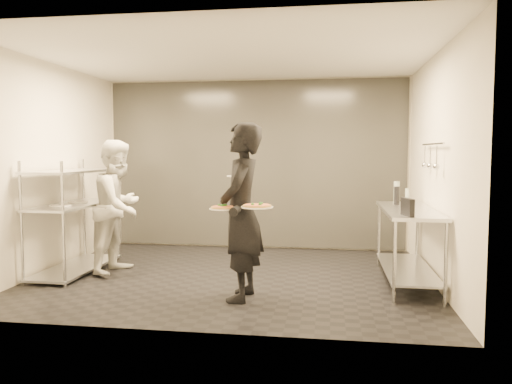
# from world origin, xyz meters

# --- Properties ---
(room_shell) EXTENTS (5.00, 4.00, 2.80)m
(room_shell) POSITION_xyz_m (0.00, 1.18, 1.40)
(room_shell) COLOR black
(room_shell) RESTS_ON ground
(pass_rack) EXTENTS (0.60, 1.60, 1.50)m
(pass_rack) POSITION_xyz_m (-2.15, -0.00, 0.77)
(pass_rack) COLOR #ADAFB4
(pass_rack) RESTS_ON ground
(prep_counter) EXTENTS (0.60, 1.80, 0.92)m
(prep_counter) POSITION_xyz_m (2.18, 0.00, 0.63)
(prep_counter) COLOR #ADAFB4
(prep_counter) RESTS_ON ground
(utensil_rail) EXTENTS (0.07, 1.20, 0.31)m
(utensil_rail) POSITION_xyz_m (2.43, -0.00, 1.55)
(utensil_rail) COLOR #ADAFB4
(utensil_rail) RESTS_ON room_shell
(waiter) EXTENTS (0.48, 0.72, 1.92)m
(waiter) POSITION_xyz_m (0.29, -0.94, 0.96)
(waiter) COLOR black
(waiter) RESTS_ON ground
(chef) EXTENTS (0.78, 0.94, 1.76)m
(chef) POSITION_xyz_m (-1.55, 0.06, 0.88)
(chef) COLOR silver
(chef) RESTS_ON ground
(pizza_plate_near) EXTENTS (0.28, 0.28, 0.05)m
(pizza_plate_near) POSITION_xyz_m (0.12, -1.10, 1.02)
(pizza_plate_near) COLOR silver
(pizza_plate_near) RESTS_ON waiter
(pizza_plate_far) EXTENTS (0.33, 0.33, 0.05)m
(pizza_plate_far) POSITION_xyz_m (0.50, -1.17, 1.05)
(pizza_plate_far) COLOR silver
(pizza_plate_far) RESTS_ON waiter
(salad_plate) EXTENTS (0.25, 0.25, 0.07)m
(salad_plate) POSITION_xyz_m (0.18, -0.59, 1.35)
(salad_plate) COLOR silver
(salad_plate) RESTS_ON waiter
(pos_monitor) EXTENTS (0.11, 0.27, 0.19)m
(pos_monitor) POSITION_xyz_m (2.06, -0.72, 1.02)
(pos_monitor) COLOR black
(pos_monitor) RESTS_ON prep_counter
(bottle_green) EXTENTS (0.08, 0.08, 0.28)m
(bottle_green) POSITION_xyz_m (2.14, 0.80, 1.06)
(bottle_green) COLOR gray
(bottle_green) RESTS_ON prep_counter
(bottle_clear) EXTENTS (0.06, 0.06, 0.19)m
(bottle_clear) POSITION_xyz_m (2.28, 0.80, 1.02)
(bottle_clear) COLOR gray
(bottle_clear) RESTS_ON prep_counter
(bottle_dark) EXTENTS (0.07, 0.07, 0.24)m
(bottle_dark) POSITION_xyz_m (2.09, 0.43, 1.04)
(bottle_dark) COLOR black
(bottle_dark) RESTS_ON prep_counter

